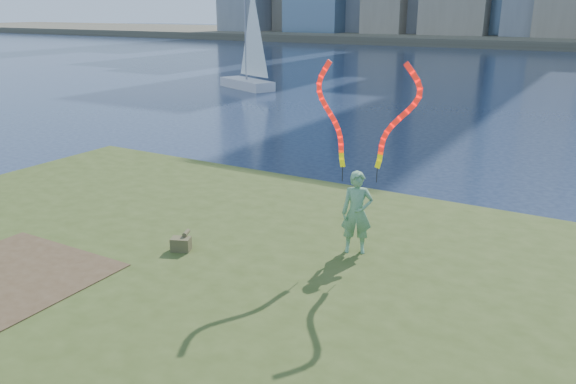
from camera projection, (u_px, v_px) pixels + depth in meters
The scene contains 7 objects.
ground at pixel (213, 276), 11.96m from camera, with size 320.00×320.00×0.00m, color #192640.
grassy_knoll at pixel (133, 309), 9.96m from camera, with size 20.00×18.00×0.80m.
dirt_patch at pixel (5, 277), 10.12m from camera, with size 3.20×3.00×0.02m, color #47331E.
far_shore at pixel (576, 40), 89.82m from camera, with size 320.00×40.00×1.20m, color #4B4637.
woman_with_ribbons at pixel (358, 184), 10.79m from camera, with size 1.91×0.83×4.04m.
canvas_bag at pixel (181, 243), 11.22m from camera, with size 0.44×0.50×0.36m.
sailboat at pixel (248, 69), 39.15m from camera, with size 5.13×3.44×7.91m.
Camera 1 is at (6.81, -8.54, 5.42)m, focal length 35.00 mm.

